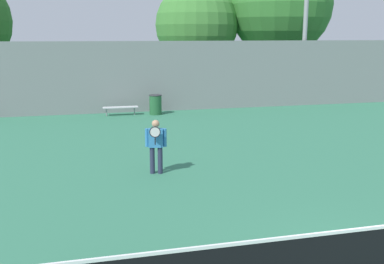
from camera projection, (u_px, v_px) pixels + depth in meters
name	position (u px, v px, depth m)	size (l,w,h in m)	color
tennis_player	(156.00, 143.00, 12.70)	(0.60, 0.47, 1.56)	#282D47
bench_courtside_near	(120.00, 108.00, 22.03)	(1.71, 0.40, 0.43)	silver
light_pole_near_left	(307.00, 2.00, 24.52)	(0.90, 0.60, 9.55)	#939399
trash_bin	(155.00, 105.00, 22.29)	(0.63, 0.63, 0.98)	#235B33
back_fence	(174.00, 76.00, 23.22)	(26.62, 0.06, 3.58)	gray
tree_green_broad	(197.00, 25.00, 28.96)	(5.33, 5.33, 7.17)	brown
tree_dark_dense	(280.00, 5.00, 29.20)	(6.70, 6.70, 9.15)	brown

